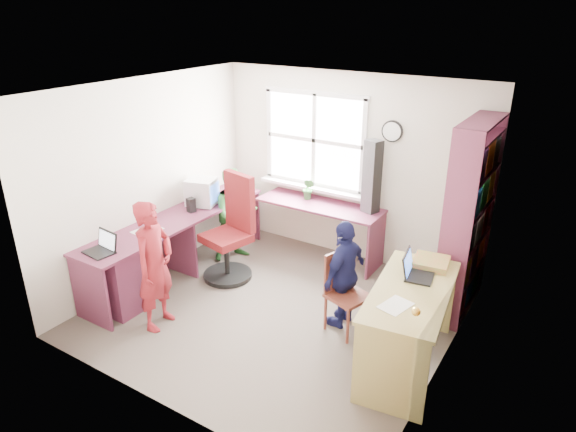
% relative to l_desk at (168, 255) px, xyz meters
% --- Properties ---
extents(room, '(3.64, 3.44, 2.44)m').
position_rel_l_desk_xyz_m(room, '(1.32, 0.38, 0.76)').
color(room, '#4B423B').
rests_on(room, ground).
extents(l_desk, '(2.38, 2.95, 0.75)m').
position_rel_l_desk_xyz_m(l_desk, '(0.00, 0.00, 0.00)').
color(l_desk, '#652841').
rests_on(l_desk, ground).
extents(right_desk, '(0.83, 1.48, 0.81)m').
position_rel_l_desk_xyz_m(right_desk, '(2.83, 0.18, 0.13)').
color(right_desk, '#97874B').
rests_on(right_desk, ground).
extents(bookshelf, '(0.30, 1.02, 2.10)m').
position_rel_l_desk_xyz_m(bookshelf, '(2.96, 1.47, 0.55)').
color(bookshelf, '#652841').
rests_on(bookshelf, ground).
extents(swivel_chair, '(0.72, 0.72, 1.29)m').
position_rel_l_desk_xyz_m(swivel_chair, '(0.40, 0.69, 0.10)').
color(swivel_chair, black).
rests_on(swivel_chair, ground).
extents(wooden_chair, '(0.46, 0.46, 0.85)m').
position_rel_l_desk_xyz_m(wooden_chair, '(2.06, 0.40, 0.01)').
color(wooden_chair, brown).
rests_on(wooden_chair, ground).
extents(crt_monitor, '(0.43, 0.40, 0.35)m').
position_rel_l_desk_xyz_m(crt_monitor, '(-0.20, 0.88, 0.47)').
color(crt_monitor, white).
rests_on(crt_monitor, l_desk).
extents(laptop_left, '(0.33, 0.29, 0.21)m').
position_rel_l_desk_xyz_m(laptop_left, '(-0.20, -0.70, 0.34)').
color(laptop_left, black).
rests_on(laptop_left, l_desk).
extents(laptop_right, '(0.32, 0.37, 0.23)m').
position_rel_l_desk_xyz_m(laptop_right, '(2.76, 0.43, 0.41)').
color(laptop_right, black).
rests_on(laptop_right, right_desk).
extents(speaker_a, '(0.11, 0.11, 0.18)m').
position_rel_l_desk_xyz_m(speaker_a, '(-0.16, 0.62, 0.38)').
color(speaker_a, black).
rests_on(speaker_a, l_desk).
extents(speaker_b, '(0.11, 0.11, 0.19)m').
position_rel_l_desk_xyz_m(speaker_b, '(-0.16, 1.07, 0.39)').
color(speaker_b, black).
rests_on(speaker_b, l_desk).
extents(cd_tower, '(0.22, 0.21, 0.91)m').
position_rel_l_desk_xyz_m(cd_tower, '(1.70, 1.81, 0.75)').
color(cd_tower, black).
rests_on(cd_tower, l_desk).
extents(game_box, '(0.37, 0.37, 0.07)m').
position_rel_l_desk_xyz_m(game_box, '(2.82, 0.71, 0.39)').
color(game_box, red).
rests_on(game_box, right_desk).
extents(paper_a, '(0.26, 0.35, 0.00)m').
position_rel_l_desk_xyz_m(paper_a, '(-0.21, -0.08, 0.30)').
color(paper_a, silver).
rests_on(paper_a, l_desk).
extents(paper_b, '(0.26, 0.32, 0.00)m').
position_rel_l_desk_xyz_m(paper_b, '(2.80, -0.15, 0.36)').
color(paper_b, silver).
rests_on(paper_b, right_desk).
extents(potted_plant, '(0.18, 0.15, 0.29)m').
position_rel_l_desk_xyz_m(potted_plant, '(0.84, 1.77, 0.44)').
color(potted_plant, '#307A32').
rests_on(potted_plant, l_desk).
extents(person_red, '(0.41, 0.55, 1.38)m').
position_rel_l_desk_xyz_m(person_red, '(0.40, -0.56, 0.24)').
color(person_red, maroon).
rests_on(person_red, ground).
extents(person_green, '(0.71, 0.75, 1.23)m').
position_rel_l_desk_xyz_m(person_green, '(0.14, 1.10, 0.16)').
color(person_green, '#2A692D').
rests_on(person_green, ground).
extents(person_navy, '(0.35, 0.71, 1.17)m').
position_rel_l_desk_xyz_m(person_navy, '(2.02, 0.49, 0.13)').
color(person_navy, '#151743').
rests_on(person_navy, ground).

